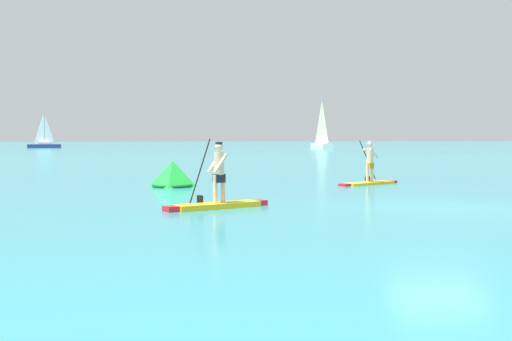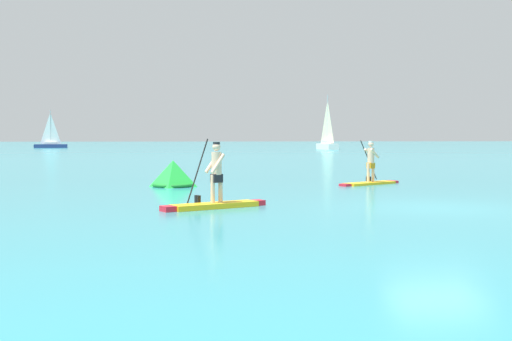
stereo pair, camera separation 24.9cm
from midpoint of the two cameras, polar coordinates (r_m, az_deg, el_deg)
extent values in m
plane|color=teal|center=(17.16, 15.60, -3.19)|extent=(440.00, 440.00, 0.00)
cube|color=yellow|center=(16.38, -3.91, -3.14)|extent=(2.35, 1.56, 0.14)
cube|color=red|center=(15.75, -8.07, -3.41)|extent=(0.44, 0.48, 0.14)
cube|color=red|center=(17.09, -0.08, -2.88)|extent=(0.41, 0.43, 0.14)
cylinder|color=beige|center=(16.31, -4.10, -1.66)|extent=(0.11, 0.11, 0.72)
cylinder|color=beige|center=(16.43, -3.41, -1.62)|extent=(0.11, 0.11, 0.72)
cube|color=black|center=(16.35, -3.75, -0.69)|extent=(0.33, 0.31, 0.22)
cylinder|color=beige|center=(16.33, -3.76, 0.64)|extent=(0.26, 0.26, 0.58)
sphere|color=beige|center=(16.31, -3.76, 2.12)|extent=(0.21, 0.21, 0.21)
cylinder|color=black|center=(16.31, -3.77, 2.46)|extent=(0.18, 0.18, 0.06)
cylinder|color=beige|center=(16.17, -3.64, 0.62)|extent=(0.40, 0.26, 0.53)
cylinder|color=beige|center=(16.43, -4.18, 0.66)|extent=(0.40, 0.26, 0.53)
cylinder|color=black|center=(16.49, -5.47, -0.07)|extent=(0.58, 0.32, 1.69)
cube|color=black|center=(16.55, -5.46, -2.78)|extent=(0.16, 0.21, 0.32)
cube|color=yellow|center=(24.80, 9.73, -1.13)|extent=(2.36, 1.81, 0.09)
cube|color=red|center=(25.85, 11.67, -0.98)|extent=(0.48, 0.52, 0.09)
cube|color=red|center=(23.78, 7.62, -1.29)|extent=(0.45, 0.47, 0.09)
cylinder|color=beige|center=(24.93, 10.05, -0.17)|extent=(0.11, 0.11, 0.72)
cylinder|color=beige|center=(24.72, 9.64, -0.19)|extent=(0.11, 0.11, 0.72)
cube|color=orange|center=(24.81, 9.85, 0.45)|extent=(0.34, 0.33, 0.22)
cylinder|color=beige|center=(24.80, 9.86, 1.34)|extent=(0.26, 0.26, 0.59)
sphere|color=beige|center=(24.79, 9.87, 2.33)|extent=(0.21, 0.21, 0.21)
cylinder|color=white|center=(24.79, 9.87, 2.55)|extent=(0.18, 0.18, 0.06)
cylinder|color=beige|center=(24.93, 9.67, 1.54)|extent=(0.47, 0.38, 0.42)
cylinder|color=beige|center=(24.74, 10.21, 1.53)|extent=(0.47, 0.38, 0.42)
cylinder|color=black|center=(25.33, 9.66, 0.93)|extent=(0.86, 0.60, 1.56)
cube|color=black|center=(25.38, 9.65, -0.88)|extent=(0.17, 0.21, 0.32)
pyramid|color=green|center=(23.54, -7.77, -0.27)|extent=(1.50, 1.50, 0.96)
torus|color=#167226|center=(23.57, -7.76, -1.29)|extent=(1.52, 1.52, 0.12)
cube|color=navy|center=(108.33, -18.45, 2.08)|extent=(5.34, 2.31, 0.59)
cylinder|color=#B2B2B7|center=(108.33, -18.48, 3.72)|extent=(0.12, 0.12, 5.60)
pyramid|color=white|center=(108.33, -18.48, 3.61)|extent=(2.32, 0.21, 5.00)
cube|color=silver|center=(108.33, -18.46, 2.33)|extent=(2.00, 1.34, 0.35)
cube|color=white|center=(91.49, 5.81, 2.14)|extent=(1.84, 6.46, 0.81)
cylinder|color=#B2B2B7|center=(91.51, 5.83, 4.58)|extent=(0.12, 0.12, 6.98)
pyramid|color=beige|center=(91.51, 5.82, 4.39)|extent=(0.78, 2.81, 6.16)
cube|color=silver|center=(91.48, 5.81, 2.55)|extent=(1.17, 2.35, 0.49)
camera|label=1|loc=(0.12, -90.32, -0.02)|focal=44.76mm
camera|label=2|loc=(0.12, 89.68, 0.02)|focal=44.76mm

